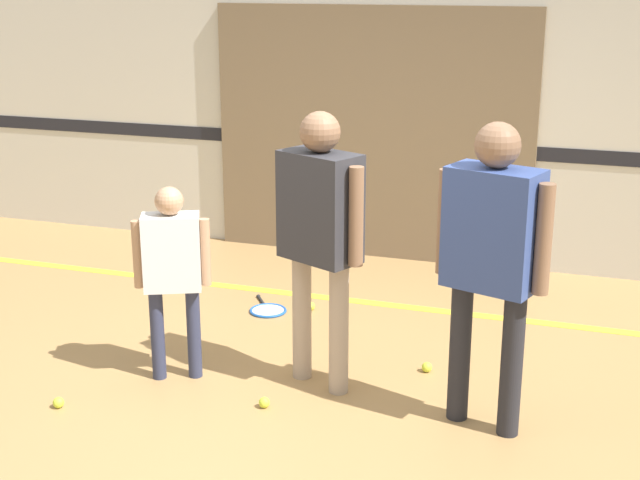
# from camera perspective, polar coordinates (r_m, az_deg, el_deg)

# --- Properties ---
(ground_plane) EXTENTS (16.00, 16.00, 0.00)m
(ground_plane) POSITION_cam_1_polar(r_m,az_deg,el_deg) (5.54, -0.41, -9.84)
(ground_plane) COLOR #A87F4C
(wall_back) EXTENTS (16.00, 0.07, 3.20)m
(wall_back) POSITION_cam_1_polar(r_m,az_deg,el_deg) (7.78, 6.54, 10.14)
(wall_back) COLOR beige
(wall_back) RESTS_ON ground_plane
(wall_panel) EXTENTS (2.86, 0.05, 2.22)m
(wall_panel) POSITION_cam_1_polar(r_m,az_deg,el_deg) (7.89, 3.29, 6.74)
(wall_panel) COLOR #756047
(wall_panel) RESTS_ON ground_plane
(floor_stripe) EXTENTS (14.40, 0.10, 0.01)m
(floor_stripe) POSITION_cam_1_polar(r_m,az_deg,el_deg) (6.97, 3.93, -4.10)
(floor_stripe) COLOR yellow
(floor_stripe) RESTS_ON ground_plane
(person_instructor) EXTENTS (0.60, 0.44, 1.72)m
(person_instructor) POSITION_cam_1_polar(r_m,az_deg,el_deg) (5.29, 0.00, 1.22)
(person_instructor) COLOR tan
(person_instructor) RESTS_ON ground_plane
(person_student_left) EXTENTS (0.44, 0.32, 1.25)m
(person_student_left) POSITION_cam_1_polar(r_m,az_deg,el_deg) (5.55, -9.44, -1.41)
(person_student_left) COLOR #2D334C
(person_student_left) RESTS_ON ground_plane
(person_student_right) EXTENTS (0.63, 0.41, 1.74)m
(person_student_right) POSITION_cam_1_polar(r_m,az_deg,el_deg) (4.86, 10.94, -0.31)
(person_student_right) COLOR #232328
(person_student_right) RESTS_ON ground_plane
(racket_spare_on_floor) EXTENTS (0.40, 0.48, 0.03)m
(racket_spare_on_floor) POSITION_cam_1_polar(r_m,az_deg,el_deg) (6.82, -3.38, -4.48)
(racket_spare_on_floor) COLOR blue
(racket_spare_on_floor) RESTS_ON ground_plane
(tennis_ball_near_instructor) EXTENTS (0.07, 0.07, 0.07)m
(tennis_ball_near_instructor) POSITION_cam_1_polar(r_m,az_deg,el_deg) (5.38, -3.59, -10.34)
(tennis_ball_near_instructor) COLOR #CCE038
(tennis_ball_near_instructor) RESTS_ON ground_plane
(tennis_ball_by_spare_racket) EXTENTS (0.07, 0.07, 0.07)m
(tennis_ball_by_spare_racket) POSITION_cam_1_polar(r_m,az_deg,el_deg) (6.82, -0.61, -4.26)
(tennis_ball_by_spare_racket) COLOR #CCE038
(tennis_ball_by_spare_racket) RESTS_ON ground_plane
(tennis_ball_stray_left) EXTENTS (0.07, 0.07, 0.07)m
(tennis_ball_stray_left) POSITION_cam_1_polar(r_m,az_deg,el_deg) (5.59, -16.40, -9.95)
(tennis_ball_stray_left) COLOR #CCE038
(tennis_ball_stray_left) RESTS_ON ground_plane
(tennis_ball_stray_right) EXTENTS (0.07, 0.07, 0.07)m
(tennis_ball_stray_right) POSITION_cam_1_polar(r_m,az_deg,el_deg) (5.85, 6.85, -8.09)
(tennis_ball_stray_right) COLOR #CCE038
(tennis_ball_stray_right) RESTS_ON ground_plane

